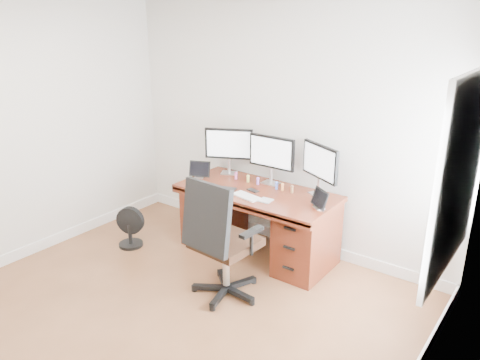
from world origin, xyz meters
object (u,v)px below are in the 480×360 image
Objects in this scene: keyboard at (246,196)px; monitor_center at (271,154)px; desk at (258,219)px; office_chair at (222,259)px; floor_fan at (130,228)px.

monitor_center is at bearing 103.09° from keyboard.
keyboard is at bearing -84.67° from desk.
office_chair is 1.48m from floor_fan.
floor_fan is (-1.47, 0.16, -0.16)m from office_chair.
office_chair is 2.50× the size of floor_fan.
office_chair reaches higher than keyboard.
monitor_center is at bearing 90.00° from desk.
desk is at bearing -90.04° from monitor_center.
desk is 0.91m from office_chair.
floor_fan is at bearing -149.42° from keyboard.
desk reaches higher than floor_fan.
desk is 5.50× the size of keyboard.
office_chair is 0.76m from keyboard.
keyboard is (0.02, -0.49, -0.33)m from monitor_center.
desk is 3.64× the size of floor_fan.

